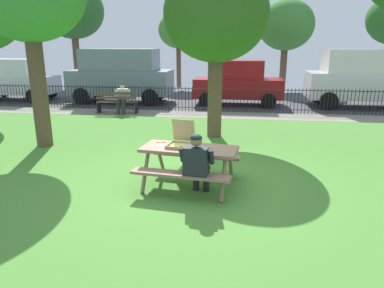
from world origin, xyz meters
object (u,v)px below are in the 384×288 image
at_px(park_bench_left, 117,103).
at_px(parked_car_center, 238,82).
at_px(parked_car_left, 121,74).
at_px(parked_car_far_left, 15,79).
at_px(far_tree_center, 286,25).
at_px(pizza_slice_on_table, 161,144).
at_px(picnic_table_foreground, 189,156).
at_px(pizza_box_open, 181,141).
at_px(person_on_park_bench, 122,97).
at_px(far_tree_midleft, 178,30).
at_px(far_tree_left, 73,11).
at_px(tree_midground_left, 216,15).
at_px(adult_at_table, 197,163).
at_px(parked_car_right, 364,77).

distance_m(park_bench_left, parked_car_center, 5.50).
bearing_deg(parked_car_left, park_bench_left, -75.12).
bearing_deg(parked_car_far_left, far_tree_center, 24.72).
bearing_deg(far_tree_center, pizza_slice_on_table, -104.22).
bearing_deg(park_bench_left, picnic_table_foreground, -61.16).
distance_m(park_bench_left, parked_car_left, 2.97).
bearing_deg(parked_car_center, picnic_table_foreground, -94.71).
relative_size(pizza_box_open, far_tree_center, 0.11).
bearing_deg(person_on_park_bench, parked_car_left, 108.98).
bearing_deg(far_tree_midleft, far_tree_left, 180.00).
relative_size(picnic_table_foreground, far_tree_midleft, 0.43).
bearing_deg(far_tree_midleft, pizza_slice_on_table, -81.42).
bearing_deg(parked_car_center, tree_midground_left, -95.96).
xyz_separation_m(picnic_table_foreground, parked_car_left, (-4.64, 9.85, 0.71)).
xyz_separation_m(tree_midground_left, far_tree_center, (3.26, 12.15, 0.32)).
relative_size(pizza_box_open, far_tree_left, 0.09).
height_order(pizza_box_open, park_bench_left, pizza_box_open).
relative_size(pizza_box_open, person_on_park_bench, 0.48).
xyz_separation_m(person_on_park_bench, parked_car_left, (-0.94, 2.72, 0.65)).
bearing_deg(park_bench_left, far_tree_center, 50.53).
relative_size(adult_at_table, parked_car_center, 0.30).
height_order(park_bench_left, far_tree_midleft, far_tree_midleft).
xyz_separation_m(parked_car_left, parked_car_right, (10.82, -0.00, 0.00)).
relative_size(person_on_park_bench, far_tree_center, 0.23).
bearing_deg(pizza_box_open, parked_car_right, 57.00).
height_order(adult_at_table, parked_car_left, parked_car_left).
relative_size(person_on_park_bench, tree_midground_left, 0.25).
bearing_deg(person_on_park_bench, picnic_table_foreground, -62.52).
relative_size(tree_midground_left, far_tree_center, 0.91).
relative_size(park_bench_left, far_tree_center, 0.31).
height_order(person_on_park_bench, parked_car_center, parked_car_center).
height_order(parked_car_far_left, far_tree_midleft, far_tree_midleft).
height_order(adult_at_table, tree_midground_left, tree_midground_left).
height_order(pizza_box_open, person_on_park_bench, pizza_box_open).
bearing_deg(far_tree_left, pizza_box_open, -59.20).
distance_m(adult_at_table, parked_car_center, 10.40).
relative_size(parked_car_left, far_tree_midleft, 1.02).
bearing_deg(parked_car_left, picnic_table_foreground, -64.76).
xyz_separation_m(pizza_box_open, parked_car_far_left, (-9.85, 9.77, 0.15)).
bearing_deg(parked_car_far_left, parked_car_left, 0.00).
xyz_separation_m(parked_car_left, far_tree_midleft, (1.67, 6.20, 2.17)).
relative_size(person_on_park_bench, parked_car_far_left, 0.30).
height_order(tree_midground_left, far_tree_midleft, tree_midground_left).
bearing_deg(parked_car_center, far_tree_midleft, 121.35).
relative_size(pizza_box_open, pizza_slice_on_table, 2.04).
height_order(picnic_table_foreground, parked_car_far_left, parked_car_far_left).
distance_m(person_on_park_bench, tree_midground_left, 5.76).
bearing_deg(pizza_box_open, parked_car_center, 84.26).
bearing_deg(far_tree_center, far_tree_left, 180.00).
bearing_deg(parked_car_left, person_on_park_bench, -71.02).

